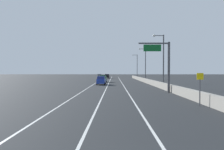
# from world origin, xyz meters

# --- Properties ---
(ground_plane) EXTENTS (320.00, 320.00, 0.00)m
(ground_plane) POSITION_xyz_m (0.00, 64.00, 0.00)
(ground_plane) COLOR #26282B
(lane_stripe_left) EXTENTS (0.16, 130.00, 0.00)m
(lane_stripe_left) POSITION_xyz_m (-5.50, 55.00, 0.00)
(lane_stripe_left) COLOR silver
(lane_stripe_left) RESTS_ON ground_plane
(lane_stripe_center) EXTENTS (0.16, 130.00, 0.00)m
(lane_stripe_center) POSITION_xyz_m (-2.00, 55.00, 0.00)
(lane_stripe_center) COLOR silver
(lane_stripe_center) RESTS_ON ground_plane
(lane_stripe_right) EXTENTS (0.16, 130.00, 0.00)m
(lane_stripe_right) POSITION_xyz_m (1.50, 55.00, 0.00)
(lane_stripe_right) COLOR silver
(lane_stripe_right) RESTS_ON ground_plane
(jersey_barrier_right) EXTENTS (0.60, 120.00, 1.10)m
(jersey_barrier_right) POSITION_xyz_m (8.17, 40.00, 0.55)
(jersey_barrier_right) COLOR #9E998E
(jersey_barrier_right) RESTS_ON ground_plane
(overhead_sign_gantry) EXTENTS (4.68, 0.36, 7.50)m
(overhead_sign_gantry) POSITION_xyz_m (6.83, 27.74, 4.73)
(overhead_sign_gantry) COLOR #47474C
(overhead_sign_gantry) RESTS_ON ground_plane
(speed_advisory_sign) EXTENTS (0.60, 0.11, 3.00)m
(speed_advisory_sign) POSITION_xyz_m (7.27, 14.89, 1.76)
(speed_advisory_sign) COLOR #4C4C51
(speed_advisory_sign) RESTS_ON ground_plane
(lamp_post_right_second) EXTENTS (2.14, 0.44, 10.22)m
(lamp_post_right_second) POSITION_xyz_m (8.67, 37.57, 5.86)
(lamp_post_right_second) COLOR #4C4C51
(lamp_post_right_second) RESTS_ON ground_plane
(lamp_post_right_third) EXTENTS (2.14, 0.44, 10.22)m
(lamp_post_right_third) POSITION_xyz_m (8.79, 63.20, 5.86)
(lamp_post_right_third) COLOR #4C4C51
(lamp_post_right_third) RESTS_ON ground_plane
(lamp_post_right_fourth) EXTENTS (2.14, 0.44, 10.22)m
(lamp_post_right_fourth) POSITION_xyz_m (8.86, 88.83, 5.86)
(lamp_post_right_fourth) COLOR #4C4C51
(lamp_post_right_fourth) RESTS_ON ground_plane
(car_blue_0) EXTENTS (2.02, 4.44, 1.99)m
(car_blue_0) POSITION_xyz_m (-3.57, 46.59, 0.99)
(car_blue_0) COLOR #1E389E
(car_blue_0) RESTS_ON ground_plane
(car_gray_1) EXTENTS (1.87, 4.19, 2.03)m
(car_gray_1) POSITION_xyz_m (-6.52, 85.03, 1.01)
(car_gray_1) COLOR slate
(car_gray_1) RESTS_ON ground_plane
(car_green_2) EXTENTS (1.95, 4.07, 2.06)m
(car_green_2) POSITION_xyz_m (-3.78, 59.61, 1.02)
(car_green_2) COLOR #196033
(car_green_2) RESTS_ON ground_plane
(car_black_3) EXTENTS (2.08, 4.40, 1.90)m
(car_black_3) POSITION_xyz_m (-3.72, 92.81, 0.95)
(car_black_3) COLOR black
(car_black_3) RESTS_ON ground_plane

